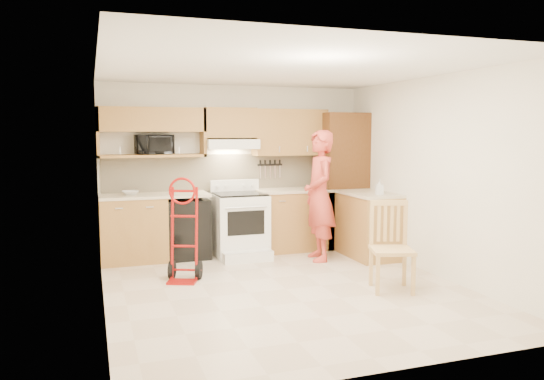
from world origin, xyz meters
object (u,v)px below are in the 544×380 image
microwave (154,144)px  dining_chair (392,247)px  range (241,219)px  hand_truck (183,235)px  person (319,196)px

microwave → dining_chair: microwave is taller
range → hand_truck: hand_truck is taller
range → person: 1.19m
person → dining_chair: (0.18, -1.63, -0.41)m
person → dining_chair: person is taller
person → dining_chair: 1.69m
range → dining_chair: 2.46m
dining_chair → microwave: bearing=151.5°
person → dining_chair: bearing=13.3°
microwave → person: (2.17, -0.89, -0.71)m
microwave → person: size_ratio=0.27×
microwave → hand_truck: microwave is taller
microwave → range: microwave is taller
range → hand_truck: 1.43m
range → person: size_ratio=0.60×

